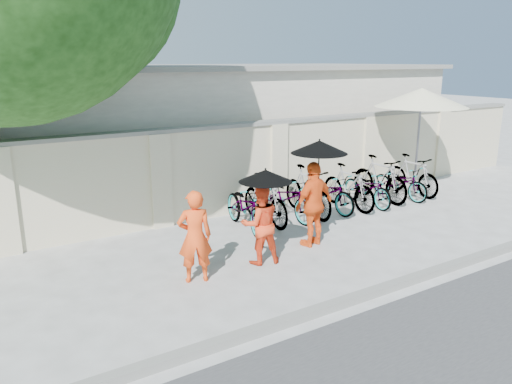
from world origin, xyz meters
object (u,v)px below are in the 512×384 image
monk_center (260,224)px  monk_right (314,204)px  monk_left (195,237)px  patio_umbrella (421,99)px

monk_center → monk_right: monk_right is taller
monk_center → monk_left: bearing=17.2°
monk_center → patio_umbrella: 6.49m
monk_center → monk_right: bearing=-157.9°
patio_umbrella → monk_center: bearing=-163.8°
monk_right → patio_umbrella: 5.19m
monk_center → monk_right: size_ratio=0.87×
monk_center → monk_right: 1.35m
monk_right → patio_umbrella: patio_umbrella is taller
monk_left → monk_right: 2.63m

